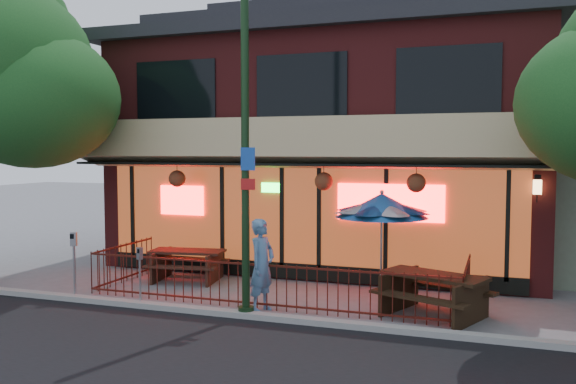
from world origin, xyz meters
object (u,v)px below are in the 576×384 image
object	(u,v)px
pedestrian	(262,265)
parking_meter_near	(140,266)
patio_umbrella	(382,205)
parking_meter_far	(74,254)
picnic_table_left	(188,261)
picnic_table_right	(434,289)
street_light	(245,161)

from	to	relation	value
pedestrian	parking_meter_near	bearing A→B (deg)	113.34
patio_umbrella	parking_meter_far	size ratio (longest dim) A/B	1.59
pedestrian	parking_meter_near	size ratio (longest dim) A/B	1.51
parking_meter_near	pedestrian	bearing A→B (deg)	10.73
picnic_table_left	picnic_table_right	world-z (taller)	picnic_table_right
street_light	pedestrian	size ratio (longest dim) A/B	3.60
picnic_table_right	parking_meter_near	bearing A→B (deg)	-168.84
street_light	picnic_table_right	bearing A→B (deg)	18.49
pedestrian	parking_meter_far	world-z (taller)	pedestrian
picnic_table_right	parking_meter_far	distance (m)	7.91
picnic_table_left	pedestrian	world-z (taller)	pedestrian
picnic_table_left	parking_meter_near	size ratio (longest dim) A/B	1.61
picnic_table_left	patio_umbrella	xyz separation A→B (m)	(4.98, 0.20, 1.57)
pedestrian	parking_meter_near	distance (m)	2.69
patio_umbrella	pedestrian	size ratio (longest dim) A/B	1.26
picnic_table_right	parking_meter_far	size ratio (longest dim) A/B	1.64
street_light	picnic_table_right	world-z (taller)	street_light
street_light	picnic_table_left	distance (m)	4.61
picnic_table_right	patio_umbrella	distance (m)	2.59
picnic_table_left	parking_meter_far	bearing A→B (deg)	-119.16
picnic_table_right	parking_meter_near	distance (m)	6.21
parking_meter_near	parking_meter_far	distance (m)	1.72
street_light	parking_meter_far	xyz separation A→B (m)	(-4.20, 0.00, -2.11)
patio_umbrella	picnic_table_left	bearing A→B (deg)	-177.66
parking_meter_near	parking_meter_far	xyz separation A→B (m)	(-1.71, -0.00, 0.17)
parking_meter_near	patio_umbrella	bearing A→B (deg)	30.69
picnic_table_right	parking_meter_near	size ratio (longest dim) A/B	1.96
street_light	picnic_table_right	distance (m)	4.58
street_light	pedestrian	distance (m)	2.24
pedestrian	street_light	bearing A→B (deg)	175.98
street_light	parking_meter_near	world-z (taller)	street_light
pedestrian	parking_meter_far	distance (m)	4.38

